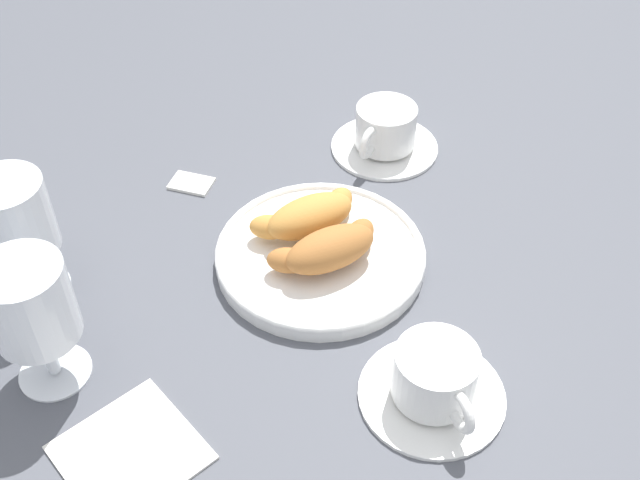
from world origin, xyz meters
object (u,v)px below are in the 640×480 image
object	(u,v)px
coffee_cup_near	(385,132)
juice_glass_right	(31,309)
folded_napkin	(130,452)
pastry_plate	(320,253)
croissant_large	(329,248)
juice_glass_left	(14,223)
sugar_packet	(191,182)
coffee_cup_far	(435,381)
croissant_small	(309,216)

from	to	relation	value
coffee_cup_near	juice_glass_right	distance (m)	0.49
juice_glass_right	folded_napkin	xyz separation A→B (m)	(0.07, -0.10, -0.09)
pastry_plate	croissant_large	world-z (taller)	croissant_large
juice_glass_left	sugar_packet	bearing A→B (deg)	39.57
coffee_cup_near	juice_glass_right	world-z (taller)	juice_glass_right
croissant_large	folded_napkin	distance (m)	0.28
croissant_large	coffee_cup_far	size ratio (longest dim) A/B	0.96
croissant_large	folded_napkin	world-z (taller)	croissant_large
pastry_plate	folded_napkin	distance (m)	0.29
coffee_cup_near	croissant_small	bearing A→B (deg)	-129.24
coffee_cup_far	folded_napkin	distance (m)	0.27
croissant_small	juice_glass_left	xyz separation A→B (m)	(-0.29, -0.02, 0.05)
juice_glass_left	folded_napkin	bearing A→B (deg)	-66.75
croissant_large	coffee_cup_near	distance (m)	0.23
pastry_plate	croissant_small	bearing A→B (deg)	102.55
pastry_plate	sugar_packet	world-z (taller)	pastry_plate
sugar_packet	pastry_plate	bearing A→B (deg)	-22.31
croissant_small	juice_glass_left	size ratio (longest dim) A/B	0.93
coffee_cup_far	juice_glass_left	distance (m)	0.43
croissant_small	juice_glass_right	distance (m)	0.30
pastry_plate	sugar_packet	bearing A→B (deg)	129.72
coffee_cup_far	folded_napkin	xyz separation A→B (m)	(-0.27, -0.01, -0.02)
coffee_cup_near	pastry_plate	bearing A→B (deg)	-122.84
pastry_plate	sugar_packet	distance (m)	0.20
croissant_small	juice_glass_left	distance (m)	0.30
croissant_large	pastry_plate	bearing A→B (deg)	101.14
coffee_cup_near	folded_napkin	distance (m)	0.50
coffee_cup_near	coffee_cup_far	distance (m)	0.38
pastry_plate	coffee_cup_far	distance (m)	0.21
coffee_cup_near	coffee_cup_far	world-z (taller)	same
croissant_large	folded_napkin	bearing A→B (deg)	-139.61
pastry_plate	juice_glass_right	bearing A→B (deg)	-159.54
pastry_plate	juice_glass_left	bearing A→B (deg)	177.16
juice_glass_right	sugar_packet	xyz separation A→B (m)	(0.14, 0.26, -0.09)
pastry_plate	coffee_cup_far	size ratio (longest dim) A/B	1.67
coffee_cup_far	juice_glass_left	size ratio (longest dim) A/B	0.97
coffee_cup_near	juice_glass_left	size ratio (longest dim) A/B	0.97
croissant_small	coffee_cup_far	bearing A→B (deg)	-71.65
croissant_small	folded_napkin	bearing A→B (deg)	-130.52
croissant_small	coffee_cup_far	world-z (taller)	croissant_small
croissant_small	folded_napkin	world-z (taller)	croissant_small
coffee_cup_far	croissant_small	bearing A→B (deg)	108.35
sugar_packet	folded_napkin	size ratio (longest dim) A/B	0.45
sugar_packet	folded_napkin	xyz separation A→B (m)	(-0.08, -0.36, -0.00)
juice_glass_right	coffee_cup_near	bearing A→B (deg)	35.97
juice_glass_left	juice_glass_right	size ratio (longest dim) A/B	1.00
juice_glass_right	folded_napkin	world-z (taller)	juice_glass_right
pastry_plate	croissant_large	bearing A→B (deg)	-78.86
juice_glass_left	juice_glass_right	world-z (taller)	same
juice_glass_left	coffee_cup_far	bearing A→B (deg)	-29.80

